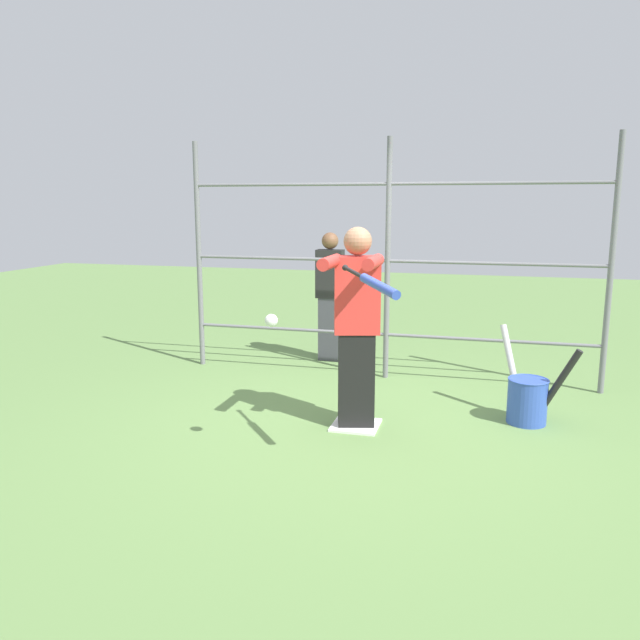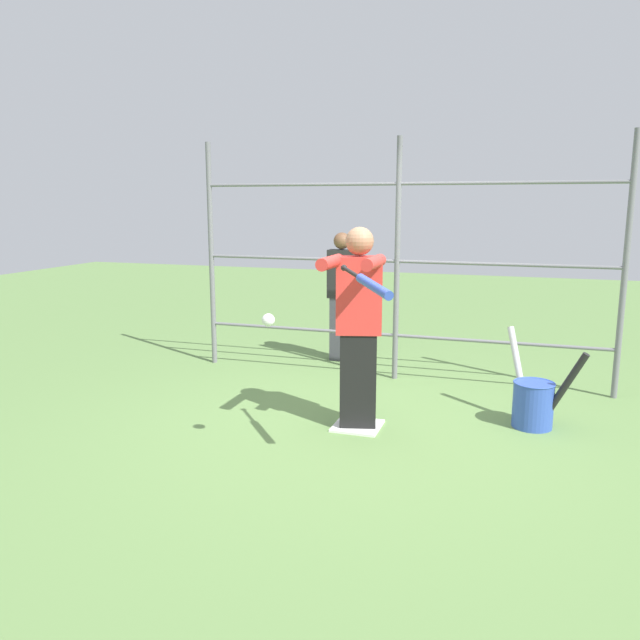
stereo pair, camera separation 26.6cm
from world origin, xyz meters
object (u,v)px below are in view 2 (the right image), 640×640
bat_bucket (534,402)px  bystander_behind_fence (342,295)px  batter (358,322)px  softball_in_flight (268,320)px  baseball_bat_swinging (370,284)px

bat_bucket → bystander_behind_fence: 2.87m
batter → softball_in_flight: (0.46, 0.83, 0.14)m
baseball_bat_swinging → bat_bucket: bearing=-130.4°
bat_bucket → bystander_behind_fence: (2.23, -1.71, 0.59)m
batter → softball_in_flight: batter is taller
batter → softball_in_flight: bearing=61.0°
batter → bystander_behind_fence: size_ratio=1.10×
bystander_behind_fence → bat_bucket: bearing=142.5°
batter → baseball_bat_swinging: 0.99m
softball_in_flight → bat_bucket: bearing=-144.9°
softball_in_flight → bystander_behind_fence: bearing=-83.8°
softball_in_flight → bystander_behind_fence: size_ratio=0.06×
baseball_bat_swinging → softball_in_flight: (0.76, -0.00, -0.30)m
baseball_bat_swinging → softball_in_flight: baseball_bat_swinging is taller
batter → softball_in_flight: size_ratio=17.93×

